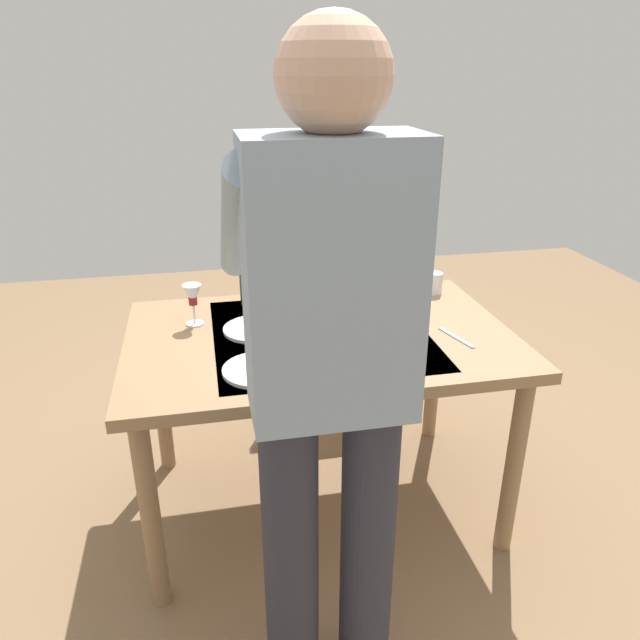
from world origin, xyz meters
TOP-DOWN VIEW (x-y plane):
  - ground_plane at (0.00, 0.00)m, footprint 6.00×6.00m
  - dining_table at (0.00, 0.00)m, footprint 1.33×0.86m
  - chair_near at (-0.23, -0.81)m, footprint 0.40×0.40m
  - person_server at (0.12, 0.69)m, footprint 0.42×0.61m
  - wine_bottle at (0.21, -0.33)m, footprint 0.07×0.07m
  - wine_glass_left at (-0.27, 0.13)m, footprint 0.07×0.07m
  - wine_glass_right at (0.43, -0.16)m, footprint 0.07×0.07m
  - water_cup_near_left at (-0.53, -0.29)m, footprint 0.07×0.07m
  - water_cup_near_right at (-0.15, 0.29)m, footprint 0.08×0.08m
  - water_cup_far_left at (-0.04, -0.33)m, footprint 0.06×0.06m
  - serving_bowl_pasta at (-0.24, -0.16)m, footprint 0.30×0.30m
  - dinner_plate_near at (0.22, -0.07)m, footprint 0.23×0.23m
  - dinner_plate_far at (0.24, 0.24)m, footprint 0.23×0.23m
  - table_knife at (-0.05, 0.10)m, footprint 0.06×0.20m
  - table_fork at (-0.45, 0.13)m, footprint 0.06×0.18m

SIDE VIEW (x-z plane):
  - ground_plane at x=0.00m, z-range 0.00..0.00m
  - chair_near at x=-0.23m, z-range 0.07..0.98m
  - dining_table at x=0.00m, z-range 0.29..1.02m
  - table_knife at x=-0.05m, z-range 0.74..0.74m
  - table_fork at x=-0.45m, z-range 0.74..0.74m
  - dinner_plate_near at x=0.22m, z-range 0.74..0.75m
  - dinner_plate_far at x=0.24m, z-range 0.74..0.75m
  - serving_bowl_pasta at x=-0.24m, z-range 0.73..0.80m
  - water_cup_near_left at x=-0.53m, z-range 0.74..0.82m
  - water_cup_near_right at x=-0.15m, z-range 0.74..0.83m
  - water_cup_far_left at x=-0.04m, z-range 0.74..0.83m
  - wine_glass_left at x=-0.27m, z-range 0.76..0.92m
  - wine_glass_right at x=0.43m, z-range 0.76..0.92m
  - wine_bottle at x=0.21m, z-range 0.70..0.99m
  - person_server at x=0.12m, z-range 0.12..1.81m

